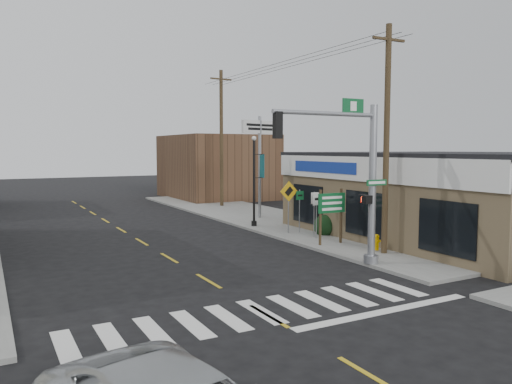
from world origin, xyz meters
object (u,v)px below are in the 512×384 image
bare_tree (407,164)px  utility_pole_far (221,137)px  utility_pole_near (387,138)px  fire_hydrant (377,241)px  dance_center_sign (260,141)px  traffic_signal_pole (358,167)px  lamp_post (255,174)px  guide_sign (331,208)px

bare_tree → utility_pole_far: size_ratio=0.46×
bare_tree → utility_pole_near: bearing=-154.8°
fire_hydrant → dance_center_sign: (0.60, 11.25, 4.41)m
utility_pole_near → fire_hydrant: bearing=79.8°
traffic_signal_pole → bare_tree: 5.11m
lamp_post → utility_pole_far: size_ratio=0.49×
guide_sign → dance_center_sign: bearing=83.5°
dance_center_sign → bare_tree: 10.95m
dance_center_sign → utility_pole_far: size_ratio=0.62×
dance_center_sign → utility_pole_near: bearing=-110.4°
traffic_signal_pole → dance_center_sign: bearing=76.4°
bare_tree → fire_hydrant: bearing=-167.6°
traffic_signal_pole → lamp_post: bearing=83.1°
traffic_signal_pole → utility_pole_far: bearing=79.3°
utility_pole_near → utility_pole_far: size_ratio=0.92×
traffic_signal_pole → utility_pole_near: utility_pole_near is taller
fire_hydrant → bare_tree: (2.10, 0.46, 3.25)m
guide_sign → utility_pole_near: (0.73, -2.62, 3.10)m
traffic_signal_pole → guide_sign: 4.55m
bare_tree → utility_pole_near: (-2.22, -1.04, 1.11)m
fire_hydrant → lamp_post: size_ratio=0.14×
utility_pole_far → guide_sign: bearing=-101.7°
guide_sign → utility_pole_near: 4.12m
traffic_signal_pole → utility_pole_far: (3.75, 19.94, 1.55)m
fire_hydrant → bare_tree: bare_tree is taller
utility_pole_near → utility_pole_far: utility_pole_far is taller
dance_center_sign → guide_sign: bearing=-115.9°
guide_sign → fire_hydrant: 2.54m
lamp_post → utility_pole_near: utility_pole_near is taller
lamp_post → dance_center_sign: dance_center_sign is taller
bare_tree → dance_center_sign: bearing=97.9°
guide_sign → bare_tree: (2.95, -1.57, 2.00)m
dance_center_sign → utility_pole_far: utility_pole_far is taller
traffic_signal_pole → dance_center_sign: (3.13, 12.95, 1.17)m
fire_hydrant → dance_center_sign: bearing=87.0°
bare_tree → guide_sign: bearing=151.9°
guide_sign → utility_pole_far: size_ratio=0.25×
utility_pole_far → utility_pole_near: bearing=-98.5°
guide_sign → lamp_post: bearing=96.6°
traffic_signal_pole → guide_sign: traffic_signal_pole is taller
lamp_post → dance_center_sign: bearing=36.7°
traffic_signal_pole → lamp_post: traffic_signal_pole is taller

